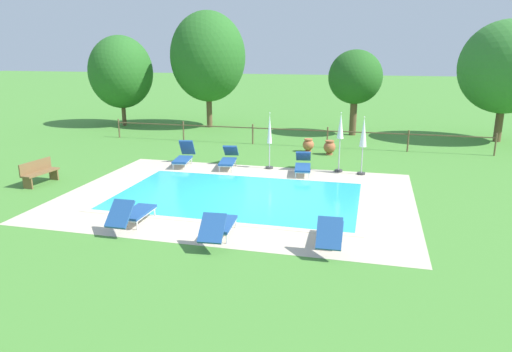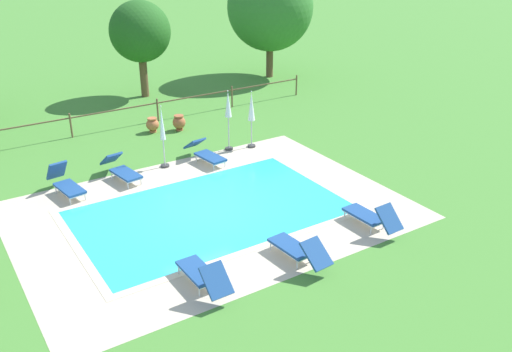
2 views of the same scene
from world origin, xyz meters
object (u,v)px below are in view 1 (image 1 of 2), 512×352
(sun_lounger_south_far, at_px, (184,156))
(tree_centre, at_px, (355,77))
(sun_lounger_north_end, at_px, (133,213))
(sun_lounger_south_near_corner, at_px, (229,159))
(tree_east_mid, at_px, (208,57))
(wooden_bench_lawn_side, at_px, (39,172))
(tree_far_west, at_px, (121,72))
(patio_umbrella_closed_row_west, at_px, (270,135))
(patio_umbrella_closed_row_mid_west, at_px, (363,136))
(sun_lounger_north_near_steps, at_px, (303,164))
(patio_umbrella_closed_row_centre, at_px, (340,132))
(sun_lounger_north_far, at_px, (331,232))
(sun_lounger_north_mid, at_px, (219,226))
(terracotta_urn_by_tree, at_px, (330,147))
(tree_west_mid, at_px, (507,67))
(terracotta_urn_near_fence, at_px, (308,145))

(sun_lounger_south_far, relative_size, tree_centre, 0.39)
(sun_lounger_north_end, bearing_deg, sun_lounger_south_near_corner, 85.39)
(sun_lounger_south_far, relative_size, tree_east_mid, 0.27)
(wooden_bench_lawn_side, bearing_deg, tree_far_west, 106.68)
(patio_umbrella_closed_row_west, distance_m, wooden_bench_lawn_side, 8.89)
(patio_umbrella_closed_row_mid_west, bearing_deg, sun_lounger_south_far, -177.76)
(sun_lounger_north_end, height_order, patio_umbrella_closed_row_west, patio_umbrella_closed_row_west)
(sun_lounger_north_near_steps, height_order, patio_umbrella_closed_row_centre, patio_umbrella_closed_row_centre)
(sun_lounger_north_far, xyz_separation_m, patio_umbrella_closed_row_west, (-3.22, 7.41, 1.04))
(sun_lounger_north_mid, relative_size, patio_umbrella_closed_row_west, 0.86)
(terracotta_urn_by_tree, bearing_deg, sun_lounger_south_far, -148.08)
(tree_east_mid, bearing_deg, sun_lounger_north_near_steps, -53.37)
(patio_umbrella_closed_row_centre, bearing_deg, sun_lounger_north_end, -124.22)
(tree_centre, bearing_deg, sun_lounger_north_mid, -98.82)
(sun_lounger_north_end, distance_m, sun_lounger_south_far, 7.15)
(tree_west_mid, relative_size, tree_centre, 1.31)
(patio_umbrella_closed_row_west, relative_size, wooden_bench_lawn_side, 1.53)
(sun_lounger_south_near_corner, distance_m, patio_umbrella_closed_row_centre, 4.74)
(sun_lounger_north_near_steps, height_order, sun_lounger_south_far, sun_lounger_south_far)
(sun_lounger_north_far, distance_m, terracotta_urn_by_tree, 10.76)
(sun_lounger_south_near_corner, height_order, patio_umbrella_closed_row_centre, patio_umbrella_closed_row_centre)
(tree_centre, bearing_deg, sun_lounger_north_far, -89.05)
(sun_lounger_north_near_steps, xyz_separation_m, patio_umbrella_closed_row_mid_west, (2.28, 0.40, 1.17))
(wooden_bench_lawn_side, bearing_deg, terracotta_urn_near_fence, 42.31)
(patio_umbrella_closed_row_mid_west, xyz_separation_m, tree_west_mid, (6.87, 8.88, 2.37))
(sun_lounger_north_near_steps, bearing_deg, wooden_bench_lawn_side, -157.08)
(patio_umbrella_closed_row_west, distance_m, terracotta_urn_near_fence, 4.01)
(wooden_bench_lawn_side, bearing_deg, sun_lounger_north_far, -15.80)
(wooden_bench_lawn_side, relative_size, terracotta_urn_by_tree, 2.26)
(sun_lounger_north_near_steps, bearing_deg, sun_lounger_south_near_corner, 175.63)
(patio_umbrella_closed_row_centre, relative_size, tree_west_mid, 0.38)
(wooden_bench_lawn_side, bearing_deg, tree_centre, 51.31)
(patio_umbrella_closed_row_centre, relative_size, terracotta_urn_by_tree, 3.56)
(patio_umbrella_closed_row_west, relative_size, terracotta_urn_by_tree, 3.46)
(tree_west_mid, distance_m, tree_east_mid, 16.70)
(sun_lounger_north_near_steps, relative_size, terracotta_urn_near_fence, 3.25)
(sun_lounger_south_near_corner, bearing_deg, sun_lounger_north_near_steps, -4.37)
(sun_lounger_north_mid, relative_size, patio_umbrella_closed_row_mid_west, 0.87)
(sun_lounger_south_far, bearing_deg, patio_umbrella_closed_row_mid_west, 2.24)
(sun_lounger_north_far, distance_m, terracotta_urn_near_fence, 11.31)
(patio_umbrella_closed_row_centre, bearing_deg, sun_lounger_north_far, -87.14)
(patio_umbrella_closed_row_mid_west, relative_size, terracotta_urn_by_tree, 3.41)
(sun_lounger_north_mid, bearing_deg, sun_lounger_north_near_steps, 81.30)
(terracotta_urn_near_fence, xyz_separation_m, tree_east_mid, (-7.17, 5.98, 4.01))
(sun_lounger_north_near_steps, relative_size, tree_centre, 0.43)
(sun_lounger_south_far, height_order, wooden_bench_lawn_side, sun_lounger_south_far)
(sun_lounger_north_near_steps, relative_size, tree_west_mid, 0.33)
(terracotta_urn_near_fence, height_order, tree_west_mid, tree_west_mid)
(sun_lounger_north_far, height_order, terracotta_urn_near_fence, sun_lounger_north_far)
(patio_umbrella_closed_row_west, bearing_deg, wooden_bench_lawn_side, -150.71)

